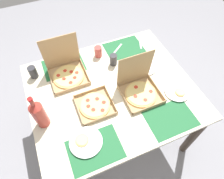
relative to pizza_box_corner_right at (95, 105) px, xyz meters
name	(u,v)px	position (x,y,z in m)	size (l,w,h in m)	color
ground_plane	(112,128)	(0.18, 0.09, -0.77)	(6.00, 6.00, 0.00)	gray
dining_table	(112,97)	(0.18, 0.09, -0.12)	(1.33, 1.13, 0.76)	#3F3328
placemat_near_left	(95,149)	(-0.12, -0.32, -0.01)	(0.36, 0.26, 0.00)	#236638
placemat_near_right	(171,119)	(0.48, -0.32, -0.01)	(0.36, 0.26, 0.00)	#236638
placemat_far_left	(64,65)	(-0.12, 0.51, -0.01)	(0.36, 0.26, 0.00)	#236638
placemat_far_right	(124,48)	(0.48, 0.51, -0.01)	(0.36, 0.26, 0.00)	#236638
pizza_box_corner_right	(95,105)	(0.00, 0.00, 0.00)	(0.27, 0.27, 0.04)	tan
pizza_box_edge_far	(67,71)	(-0.11, 0.39, 0.04)	(0.30, 0.31, 0.34)	tan
pizza_box_center	(139,88)	(0.38, -0.01, 0.04)	(0.29, 0.30, 0.33)	tan
plate_middle	(144,66)	(0.55, 0.22, 0.00)	(0.23, 0.23, 0.02)	white
plate_near_right	(177,92)	(0.66, -0.14, 0.00)	(0.20, 0.20, 0.03)	white
plate_near_left	(86,142)	(-0.16, -0.25, 0.00)	(0.23, 0.23, 0.03)	white
soda_bottle	(39,114)	(-0.39, 0.01, 0.12)	(0.09, 0.09, 0.32)	#B2382D
cup_red	(113,60)	(0.31, 0.35, 0.04)	(0.06, 0.06, 0.11)	#333338
cup_clear_right	(98,52)	(0.22, 0.51, 0.04)	(0.07, 0.07, 0.10)	#BF4742
cup_clear_left	(33,72)	(-0.38, 0.48, 0.04)	(0.07, 0.07, 0.11)	#333338
knife_by_far_left	(116,50)	(0.40, 0.50, -0.01)	(0.21, 0.02, 0.01)	#B7B7BC
knife_by_near_right	(135,134)	(0.18, -0.33, -0.01)	(0.21, 0.02, 0.01)	#B7B7BC
knife_by_far_right	(140,42)	(0.67, 0.53, -0.01)	(0.21, 0.02, 0.01)	#B7B7BC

